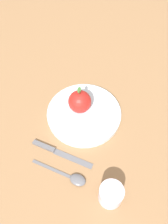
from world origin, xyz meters
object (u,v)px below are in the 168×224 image
object	(u,v)px
cup	(111,194)
knife	(56,152)
apple	(79,102)
spoon	(72,177)
dinner_plate	(84,113)

from	to	relation	value
cup	knife	distance (m)	0.21
apple	knife	bearing A→B (deg)	148.71
apple	cup	size ratio (longest dim) A/B	1.38
cup	knife	size ratio (longest dim) A/B	0.36
apple	spoon	world-z (taller)	apple
cup	apple	bearing A→B (deg)	10.11
knife	dinner_plate	bearing A→B (deg)	-38.65
apple	knife	xyz separation A→B (m)	(-0.14, 0.09, -0.05)
apple	knife	distance (m)	0.18
dinner_plate	knife	xyz separation A→B (m)	(-0.13, 0.10, -0.01)
knife	cup	bearing A→B (deg)	-137.83
cup	spoon	size ratio (longest dim) A/B	0.41
dinner_plate	cup	bearing A→B (deg)	-172.14
knife	spoon	size ratio (longest dim) A/B	1.14
apple	cup	xyz separation A→B (m)	(-0.30, -0.05, -0.02)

